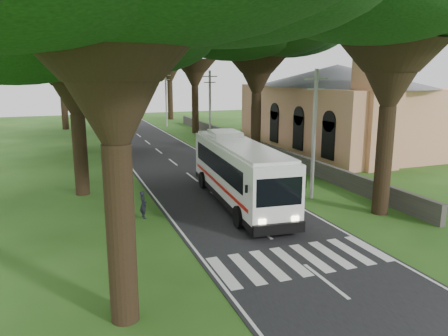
{
  "coord_description": "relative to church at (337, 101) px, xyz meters",
  "views": [
    {
      "loc": [
        -8.95,
        -16.99,
        7.76
      ],
      "look_at": [
        -0.08,
        6.85,
        2.2
      ],
      "focal_mm": 35.0,
      "sensor_mm": 36.0,
      "label": 1
    }
  ],
  "objects": [
    {
      "name": "ground",
      "position": [
        -17.86,
        -21.55,
        -4.91
      ],
      "size": [
        140.0,
        140.0,
        0.0
      ],
      "primitive_type": "plane",
      "color": "#254E16",
      "rests_on": "ground"
    },
    {
      "name": "road",
      "position": [
        -17.86,
        3.45,
        -4.9
      ],
      "size": [
        8.0,
        120.0,
        0.04
      ],
      "primitive_type": "cube",
      "color": "black",
      "rests_on": "ground"
    },
    {
      "name": "crosswalk",
      "position": [
        -17.86,
        -23.55,
        -4.91
      ],
      "size": [
        8.0,
        3.0,
        0.01
      ],
      "primitive_type": "cube",
      "color": "silver",
      "rests_on": "ground"
    },
    {
      "name": "property_wall",
      "position": [
        -8.86,
        2.45,
        -4.31
      ],
      "size": [
        0.35,
        50.0,
        1.2
      ],
      "primitive_type": "cube",
      "color": "#383533",
      "rests_on": "ground"
    },
    {
      "name": "church",
      "position": [
        0.0,
        0.0,
        0.0
      ],
      "size": [
        14.0,
        24.0,
        11.6
      ],
      "color": "#E4A16F",
      "rests_on": "ground"
    },
    {
      "name": "pole_near",
      "position": [
        -12.36,
        -15.55,
        -0.73
      ],
      "size": [
        1.6,
        0.24,
        8.0
      ],
      "color": "gray",
      "rests_on": "ground"
    },
    {
      "name": "pole_mid",
      "position": [
        -12.36,
        4.45,
        -0.73
      ],
      "size": [
        1.6,
        0.24,
        8.0
      ],
      "color": "gray",
      "rests_on": "ground"
    },
    {
      "name": "pole_far",
      "position": [
        -12.36,
        24.45,
        -0.73
      ],
      "size": [
        1.6,
        0.24,
        8.0
      ],
      "color": "gray",
      "rests_on": "ground"
    },
    {
      "name": "tree_l_mida",
      "position": [
        -25.86,
        -9.55,
        5.56
      ],
      "size": [
        15.61,
        15.61,
        13.85
      ],
      "color": "black",
      "rests_on": "ground"
    },
    {
      "name": "tree_l_midb",
      "position": [
        -25.36,
        8.45,
        5.64
      ],
      "size": [
        13.13,
        13.13,
        13.48
      ],
      "color": "black",
      "rests_on": "ground"
    },
    {
      "name": "tree_l_far",
      "position": [
        -26.36,
        26.45,
        8.07
      ],
      "size": [
        14.51,
        14.51,
        16.21
      ],
      "color": "black",
      "rests_on": "ground"
    },
    {
      "name": "tree_r_mida",
      "position": [
        -9.86,
        -1.55,
        7.17
      ],
      "size": [
        15.62,
        15.62,
        15.49
      ],
      "color": "black",
      "rests_on": "ground"
    },
    {
      "name": "tree_r_midb",
      "position": [
        -10.36,
        16.45,
        7.3
      ],
      "size": [
        13.34,
        13.34,
        15.23
      ],
      "color": "black",
      "rests_on": "ground"
    },
    {
      "name": "tree_r_far",
      "position": [
        -9.36,
        34.45,
        7.83
      ],
      "size": [
        12.44,
        12.44,
        15.63
      ],
      "color": "black",
      "rests_on": "ground"
    },
    {
      "name": "coach_bus",
      "position": [
        -17.06,
        -14.84,
        -2.92
      ],
      "size": [
        3.73,
        12.72,
        3.7
      ],
      "rotation": [
        0.0,
        0.0,
        -0.08
      ],
      "color": "white",
      "rests_on": "ground"
    },
    {
      "name": "distant_car_a",
      "position": [
        -20.86,
        16.72,
        -4.2
      ],
      "size": [
        2.1,
        4.15,
        1.35
      ],
      "primitive_type": "imported",
      "rotation": [
        0.0,
        0.0,
        3.01
      ],
      "color": "#ACADB1",
      "rests_on": "road"
    },
    {
      "name": "distant_car_b",
      "position": [
        -19.36,
        34.0,
        -4.27
      ],
      "size": [
        2.4,
        3.92,
        1.22
      ],
      "primitive_type": "imported",
      "rotation": [
        0.0,
        0.0,
        0.32
      ],
      "color": "navy",
      "rests_on": "road"
    },
    {
      "name": "distant_car_c",
      "position": [
        -16.69,
        36.83,
        -4.17
      ],
      "size": [
        3.0,
        5.22,
        1.42
      ],
      "primitive_type": "imported",
      "rotation": [
        0.0,
        0.0,
        2.93
      ],
      "color": "maroon",
      "rests_on": "road"
    },
    {
      "name": "pedestrian",
      "position": [
        -23.01,
        -15.72,
        -4.15
      ],
      "size": [
        0.46,
        0.61,
        1.51
      ],
      "primitive_type": "imported",
      "rotation": [
        0.0,
        0.0,
        1.77
      ],
      "color": "black",
      "rests_on": "ground"
    }
  ]
}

